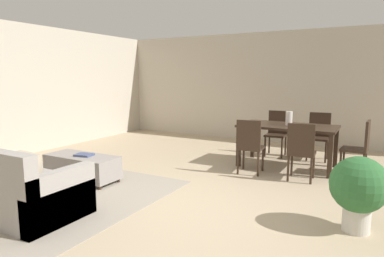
{
  "coord_description": "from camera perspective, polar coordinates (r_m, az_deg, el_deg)",
  "views": [
    {
      "loc": [
        1.99,
        -3.36,
        1.62
      ],
      "look_at": [
        -0.64,
        1.4,
        0.79
      ],
      "focal_mm": 31.8,
      "sensor_mm": 36.0,
      "label": 1
    }
  ],
  "objects": [
    {
      "name": "book_on_ottoman",
      "position": [
        5.54,
        -17.64,
        -4.24
      ],
      "size": [
        0.29,
        0.24,
        0.03
      ],
      "primitive_type": "cube",
      "rotation": [
        0.0,
        0.0,
        0.18
      ],
      "color": "#3F4C72",
      "rests_on": "ottoman_table"
    },
    {
      "name": "dining_chair_near_right",
      "position": [
        5.51,
        17.85,
        -3.23
      ],
      "size": [
        0.42,
        0.42,
        0.92
      ],
      "color": "#332319",
      "rests_on": "ground_plane"
    },
    {
      "name": "ottoman_table",
      "position": [
        5.62,
        -17.93,
        -6.03
      ],
      "size": [
        1.2,
        0.5,
        0.4
      ],
      "color": "gray",
      "rests_on": "ground_plane"
    },
    {
      "name": "dining_chair_head_east",
      "position": [
        6.19,
        26.36,
        -2.44
      ],
      "size": [
        0.42,
        0.42,
        0.92
      ],
      "color": "#332319",
      "rests_on": "ground_plane"
    },
    {
      "name": "dining_chair_far_left",
      "position": [
        7.23,
        14.05,
        -0.31
      ],
      "size": [
        0.41,
        0.41,
        0.92
      ],
      "color": "#332319",
      "rests_on": "ground_plane"
    },
    {
      "name": "vase_centerpiece",
      "position": [
        6.29,
        15.95,
        1.66
      ],
      "size": [
        0.12,
        0.12,
        0.25
      ],
      "primitive_type": "cylinder",
      "color": "silver",
      "rests_on": "dining_table"
    },
    {
      "name": "dining_chair_near_left",
      "position": [
        5.73,
        9.65,
        -2.49
      ],
      "size": [
        0.43,
        0.43,
        0.92
      ],
      "color": "#332319",
      "rests_on": "ground_plane"
    },
    {
      "name": "potted_plant",
      "position": [
        3.98,
        26.16,
        -8.91
      ],
      "size": [
        0.59,
        0.59,
        0.81
      ],
      "color": "beige",
      "rests_on": "ground_plane"
    },
    {
      "name": "ground_plane",
      "position": [
        4.23,
        -1.66,
        -13.81
      ],
      "size": [
        10.8,
        10.8,
        0.0
      ],
      "primitive_type": "plane",
      "color": "tan"
    },
    {
      "name": "couch",
      "position": [
        4.78,
        -29.14,
        -8.53
      ],
      "size": [
        2.05,
        0.91,
        0.86
      ],
      "color": "gray",
      "rests_on": "ground_plane"
    },
    {
      "name": "area_rug",
      "position": [
        5.26,
        -22.67,
        -9.87
      ],
      "size": [
        3.0,
        2.8,
        0.01
      ],
      "primitive_type": "cube",
      "color": "gray",
      "rests_on": "ground_plane"
    },
    {
      "name": "wall_back",
      "position": [
        8.6,
        15.6,
        6.59
      ],
      "size": [
        9.0,
        0.12,
        2.7
      ],
      "primitive_type": "cube",
      "color": "#BCB2A0",
      "rests_on": "ground_plane"
    },
    {
      "name": "dining_chair_far_right",
      "position": [
        7.1,
        20.49,
        -0.76
      ],
      "size": [
        0.41,
        0.41,
        0.92
      ],
      "color": "#332319",
      "rests_on": "ground_plane"
    },
    {
      "name": "dining_table",
      "position": [
        6.33,
        15.76,
        -0.27
      ],
      "size": [
        1.67,
        0.91,
        0.76
      ],
      "color": "#332319",
      "rests_on": "ground_plane"
    }
  ]
}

